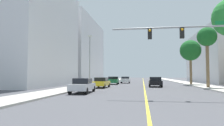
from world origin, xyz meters
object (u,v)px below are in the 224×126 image
(car_silver, at_px, (83,85))
(palm_far, at_px, (190,51))
(car_white, at_px, (125,80))
(car_green, at_px, (113,80))
(palm_mid, at_px, (207,38))
(traffic_signal_mast, at_px, (205,40))
(street_lamp, at_px, (90,58))
(car_black, at_px, (155,82))
(car_yellow, at_px, (101,82))

(car_silver, bearing_deg, palm_far, -130.56)
(car_white, bearing_deg, car_green, -107.75)
(palm_mid, bearing_deg, car_white, 128.04)
(traffic_signal_mast, bearing_deg, car_green, 114.53)
(palm_far, xyz_separation_m, car_silver, (-14.32, -18.14, -5.33))
(traffic_signal_mast, distance_m, car_silver, 11.69)
(street_lamp, relative_size, palm_far, 0.97)
(street_lamp, xyz_separation_m, car_black, (9.59, 1.86, -3.58))
(palm_mid, height_order, car_black, palm_mid)
(traffic_signal_mast, xyz_separation_m, car_silver, (-10.53, 3.49, -3.66))
(palm_far, relative_size, car_silver, 1.70)
(car_black, relative_size, car_white, 1.02)
(traffic_signal_mast, height_order, car_black, traffic_signal_mast)
(palm_mid, bearing_deg, car_yellow, -175.47)
(street_lamp, height_order, palm_mid, palm_mid)
(car_white, bearing_deg, traffic_signal_mast, -76.15)
(car_silver, distance_m, car_green, 18.74)
(palm_far, bearing_deg, traffic_signal_mast, -99.92)
(palm_mid, xyz_separation_m, car_black, (-6.80, 2.21, -5.97))
(car_black, xyz_separation_m, car_silver, (-7.74, -11.62, -0.03))
(street_lamp, xyz_separation_m, palm_mid, (16.39, -0.36, 2.39))
(street_lamp, relative_size, car_green, 1.91)
(car_black, height_order, car_green, car_black)
(car_black, bearing_deg, car_green, 136.71)
(car_black, distance_m, car_green, 10.22)
(car_silver, bearing_deg, car_black, -125.95)
(car_white, bearing_deg, car_silver, -97.33)
(traffic_signal_mast, bearing_deg, palm_far, 80.08)
(traffic_signal_mast, relative_size, street_lamp, 1.40)
(car_green, relative_size, car_white, 0.93)
(car_yellow, bearing_deg, street_lamp, -33.80)
(car_green, bearing_deg, traffic_signal_mast, 112.44)
(street_lamp, distance_m, palm_far, 18.29)
(palm_mid, height_order, car_white, palm_mid)
(traffic_signal_mast, xyz_separation_m, car_white, (-8.36, 28.70, -3.66))
(traffic_signal_mast, bearing_deg, car_yellow, 131.30)
(car_silver, bearing_deg, street_lamp, -81.56)
(traffic_signal_mast, relative_size, car_silver, 2.30)
(car_black, relative_size, car_silver, 0.94)
(palm_mid, distance_m, car_black, 9.32)
(street_lamp, bearing_deg, car_green, 75.95)
(car_yellow, height_order, car_silver, car_silver)
(car_silver, height_order, car_green, car_green)
(traffic_signal_mast, distance_m, car_black, 15.79)
(palm_mid, bearing_deg, traffic_signal_mast, -107.25)
(car_silver, xyz_separation_m, car_white, (2.17, 25.21, 0.00))
(car_green, bearing_deg, street_lamp, 73.87)
(car_green, bearing_deg, car_yellow, 86.86)
(street_lamp, height_order, car_silver, street_lamp)
(palm_mid, relative_size, palm_far, 1.04)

